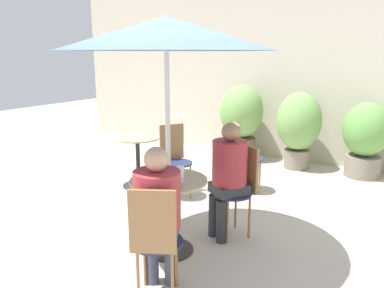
{
  "coord_description": "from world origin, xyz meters",
  "views": [
    {
      "loc": [
        1.73,
        -2.7,
        1.83
      ],
      "look_at": [
        -0.18,
        0.32,
        0.96
      ],
      "focal_mm": 35.0,
      "sensor_mm": 36.0,
      "label": 1
    }
  ],
  "objects_px": {
    "bistro_chair_0": "(155,235)",
    "bistro_chair_1": "(241,182)",
    "potted_plant_0": "(241,118)",
    "potted_plant_2": "(366,136)",
    "bistro_chair_3": "(174,154)",
    "seated_person_0": "(158,208)",
    "cafe_table_far": "(138,152)",
    "bistro_chair_2": "(242,151)",
    "beer_glass_2": "(180,175)",
    "umbrella": "(166,34)",
    "beer_glass_1": "(154,173)",
    "cafe_table_near": "(169,200)",
    "beer_glass_0": "(166,167)",
    "potted_plant_1": "(299,125)",
    "seated_person_1": "(228,171)"
  },
  "relations": [
    {
      "from": "bistro_chair_0",
      "to": "bistro_chair_1",
      "type": "xyz_separation_m",
      "value": [
        0.04,
        1.36,
        0.0
      ]
    },
    {
      "from": "potted_plant_0",
      "to": "potted_plant_2",
      "type": "height_order",
      "value": "potted_plant_0"
    },
    {
      "from": "bistro_chair_3",
      "to": "seated_person_0",
      "type": "bearing_deg",
      "value": -116.58
    },
    {
      "from": "cafe_table_far",
      "to": "seated_person_0",
      "type": "xyz_separation_m",
      "value": [
        1.72,
        -1.78,
        0.21
      ]
    },
    {
      "from": "bistro_chair_2",
      "to": "beer_glass_2",
      "type": "height_order",
      "value": "bistro_chair_2"
    },
    {
      "from": "bistro_chair_2",
      "to": "umbrella",
      "type": "height_order",
      "value": "umbrella"
    },
    {
      "from": "beer_glass_1",
      "to": "beer_glass_2",
      "type": "height_order",
      "value": "beer_glass_1"
    },
    {
      "from": "cafe_table_near",
      "to": "beer_glass_0",
      "type": "relative_size",
      "value": 4.53
    },
    {
      "from": "bistro_chair_3",
      "to": "umbrella",
      "type": "height_order",
      "value": "umbrella"
    },
    {
      "from": "beer_glass_2",
      "to": "potted_plant_1",
      "type": "height_order",
      "value": "potted_plant_1"
    },
    {
      "from": "cafe_table_far",
      "to": "beer_glass_0",
      "type": "relative_size",
      "value": 4.53
    },
    {
      "from": "potted_plant_0",
      "to": "potted_plant_2",
      "type": "xyz_separation_m",
      "value": [
        2.0,
        0.07,
        -0.11
      ]
    },
    {
      "from": "beer_glass_1",
      "to": "beer_glass_2",
      "type": "distance_m",
      "value": 0.24
    },
    {
      "from": "bistro_chair_1",
      "to": "umbrella",
      "type": "distance_m",
      "value": 1.63
    },
    {
      "from": "cafe_table_far",
      "to": "seated_person_0",
      "type": "height_order",
      "value": "seated_person_0"
    },
    {
      "from": "potted_plant_2",
      "to": "umbrella",
      "type": "height_order",
      "value": "umbrella"
    },
    {
      "from": "potted_plant_0",
      "to": "potted_plant_2",
      "type": "distance_m",
      "value": 2.01
    },
    {
      "from": "cafe_table_far",
      "to": "bistro_chair_0",
      "type": "height_order",
      "value": "bistro_chair_0"
    },
    {
      "from": "beer_glass_2",
      "to": "potted_plant_2",
      "type": "bearing_deg",
      "value": 72.72
    },
    {
      "from": "seated_person_1",
      "to": "beer_glass_0",
      "type": "height_order",
      "value": "seated_person_1"
    },
    {
      "from": "beer_glass_2",
      "to": "beer_glass_0",
      "type": "bearing_deg",
      "value": 155.04
    },
    {
      "from": "cafe_table_near",
      "to": "potted_plant_2",
      "type": "distance_m",
      "value": 3.57
    },
    {
      "from": "beer_glass_1",
      "to": "beer_glass_2",
      "type": "xyz_separation_m",
      "value": [
        0.21,
        0.11,
        -0.01
      ]
    },
    {
      "from": "cafe_table_far",
      "to": "bistro_chair_1",
      "type": "distance_m",
      "value": 1.91
    },
    {
      "from": "bistro_chair_3",
      "to": "beer_glass_2",
      "type": "relative_size",
      "value": 6.22
    },
    {
      "from": "bistro_chair_1",
      "to": "potted_plant_1",
      "type": "bearing_deg",
      "value": 125.97
    },
    {
      "from": "cafe_table_near",
      "to": "seated_person_1",
      "type": "relative_size",
      "value": 0.6
    },
    {
      "from": "bistro_chair_0",
      "to": "beer_glass_2",
      "type": "bearing_deg",
      "value": -99.44
    },
    {
      "from": "bistro_chair_2",
      "to": "potted_plant_2",
      "type": "distance_m",
      "value": 2.03
    },
    {
      "from": "cafe_table_near",
      "to": "potted_plant_1",
      "type": "height_order",
      "value": "potted_plant_1"
    },
    {
      "from": "potted_plant_2",
      "to": "bistro_chair_2",
      "type": "bearing_deg",
      "value": -129.57
    },
    {
      "from": "seated_person_1",
      "to": "beer_glass_2",
      "type": "bearing_deg",
      "value": -77.42
    },
    {
      "from": "beer_glass_1",
      "to": "bistro_chair_2",
      "type": "bearing_deg",
      "value": 90.75
    },
    {
      "from": "beer_glass_0",
      "to": "beer_glass_2",
      "type": "relative_size",
      "value": 1.05
    },
    {
      "from": "bistro_chair_2",
      "to": "seated_person_0",
      "type": "distance_m",
      "value": 2.4
    },
    {
      "from": "cafe_table_near",
      "to": "cafe_table_far",
      "type": "bearing_deg",
      "value": 139.15
    },
    {
      "from": "bistro_chair_1",
      "to": "bistro_chair_2",
      "type": "distance_m",
      "value": 1.24
    },
    {
      "from": "cafe_table_near",
      "to": "bistro_chair_3",
      "type": "relative_size",
      "value": 0.76
    },
    {
      "from": "seated_person_1",
      "to": "beer_glass_1",
      "type": "relative_size",
      "value": 7.1
    },
    {
      "from": "bistro_chair_0",
      "to": "seated_person_1",
      "type": "distance_m",
      "value": 1.24
    },
    {
      "from": "seated_person_0",
      "to": "umbrella",
      "type": "bearing_deg",
      "value": -90.0
    },
    {
      "from": "bistro_chair_2",
      "to": "beer_glass_1",
      "type": "bearing_deg",
      "value": 143.14
    },
    {
      "from": "seated_person_0",
      "to": "cafe_table_near",
      "type": "bearing_deg",
      "value": -90.0
    },
    {
      "from": "bistro_chair_0",
      "to": "bistro_chair_2",
      "type": "xyz_separation_m",
      "value": [
        -0.47,
        2.49,
        0.0
      ]
    },
    {
      "from": "cafe_table_far",
      "to": "bistro_chair_3",
      "type": "height_order",
      "value": "bistro_chair_3"
    },
    {
      "from": "bistro_chair_1",
      "to": "potted_plant_2",
      "type": "distance_m",
      "value": 2.8
    },
    {
      "from": "beer_glass_1",
      "to": "potted_plant_1",
      "type": "bearing_deg",
      "value": 85.23
    },
    {
      "from": "bistro_chair_3",
      "to": "bistro_chair_2",
      "type": "bearing_deg",
      "value": -18.43
    },
    {
      "from": "seated_person_1",
      "to": "potted_plant_0",
      "type": "distance_m",
      "value": 2.98
    },
    {
      "from": "bistro_chair_2",
      "to": "potted_plant_0",
      "type": "distance_m",
      "value": 1.66
    }
  ]
}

